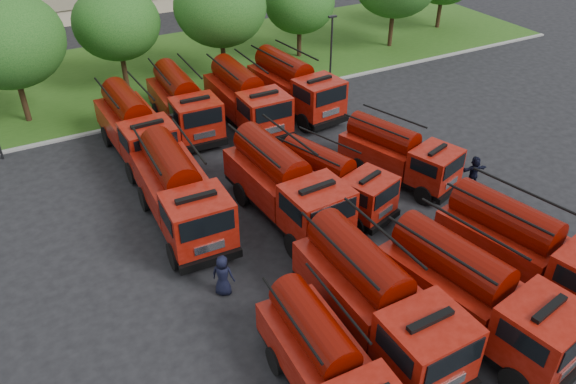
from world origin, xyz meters
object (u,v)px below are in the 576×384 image
(fire_truck_2, at_px, (475,293))
(fire_truck_4, at_px, (180,192))
(firefighter_2, at_px, (525,244))
(firefighter_5, at_px, (471,185))
(fire_truck_0, at_px, (328,365))
(firefighter_4, at_px, (224,293))
(fire_truck_5, at_px, (285,185))
(fire_truck_11, at_px, (294,85))
(fire_truck_3, at_px, (527,248))
(firefighter_3, at_px, (465,251))
(firefighter_0, at_px, (490,329))
(fire_truck_10, at_px, (246,98))
(fire_truck_6, at_px, (333,180))
(fire_truck_7, at_px, (398,154))
(fire_truck_9, at_px, (183,103))
(firefighter_1, at_px, (499,344))
(fire_truck_1, at_px, (376,298))
(fire_truck_8, at_px, (135,127))

(fire_truck_2, distance_m, fire_truck_4, 13.55)
(firefighter_2, bearing_deg, firefighter_5, -11.45)
(fire_truck_0, bearing_deg, firefighter_4, 101.69)
(fire_truck_2, bearing_deg, fire_truck_5, 95.21)
(fire_truck_0, xyz_separation_m, fire_truck_11, (9.83, 19.96, 0.25))
(fire_truck_5, bearing_deg, fire_truck_3, -57.32)
(firefighter_3, bearing_deg, firefighter_4, -53.47)
(fire_truck_4, bearing_deg, fire_truck_11, 40.02)
(firefighter_0, relative_size, firefighter_5, 0.97)
(fire_truck_0, relative_size, fire_truck_10, 0.86)
(fire_truck_11, height_order, firefighter_3, fire_truck_11)
(fire_truck_0, relative_size, fire_truck_6, 0.99)
(fire_truck_3, height_order, fire_truck_7, fire_truck_3)
(fire_truck_4, bearing_deg, fire_truck_0, -83.54)
(fire_truck_7, relative_size, fire_truck_9, 0.90)
(fire_truck_9, relative_size, firefighter_0, 4.69)
(fire_truck_6, distance_m, firefighter_4, 8.09)
(firefighter_3, distance_m, firefighter_4, 10.91)
(firefighter_1, xyz_separation_m, firefighter_4, (-7.88, 7.37, 0.00))
(fire_truck_6, relative_size, firefighter_3, 3.96)
(fire_truck_3, height_order, fire_truck_5, fire_truck_5)
(fire_truck_7, relative_size, fire_truck_11, 0.87)
(fire_truck_3, distance_m, firefighter_3, 3.10)
(fire_truck_2, height_order, fire_truck_7, fire_truck_2)
(fire_truck_3, bearing_deg, firefighter_1, -158.90)
(fire_truck_10, relative_size, firefighter_2, 4.99)
(fire_truck_0, bearing_deg, fire_truck_11, 65.46)
(fire_truck_2, relative_size, fire_truck_11, 1.01)
(fire_truck_3, bearing_deg, firefighter_4, 142.53)
(fire_truck_4, bearing_deg, fire_truck_2, -55.94)
(fire_truck_5, distance_m, fire_truck_11, 11.97)
(fire_truck_3, xyz_separation_m, fire_truck_10, (-3.88, 18.62, 0.05))
(fire_truck_1, distance_m, fire_truck_2, 3.65)
(firefighter_0, bearing_deg, fire_truck_0, 144.38)
(fire_truck_6, distance_m, fire_truck_11, 11.14)
(fire_truck_3, relative_size, fire_truck_4, 0.99)
(fire_truck_4, bearing_deg, fire_truck_3, -41.81)
(firefighter_2, bearing_deg, fire_truck_6, 46.02)
(fire_truck_6, bearing_deg, fire_truck_11, 52.56)
(fire_truck_10, height_order, firefighter_5, fire_truck_10)
(fire_truck_4, relative_size, fire_truck_5, 1.00)
(fire_truck_8, bearing_deg, firefighter_3, -58.46)
(fire_truck_4, distance_m, firefighter_3, 13.25)
(fire_truck_8, distance_m, firefighter_1, 21.77)
(fire_truck_2, distance_m, fire_truck_11, 20.26)
(fire_truck_6, xyz_separation_m, fire_truck_9, (-3.59, 11.43, 0.27))
(fire_truck_8, xyz_separation_m, firefighter_5, (14.57, -11.62, -1.78))
(fire_truck_7, distance_m, firefighter_0, 11.08)
(fire_truck_7, relative_size, fire_truck_10, 0.89)
(fire_truck_5, bearing_deg, fire_truck_0, -114.20)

